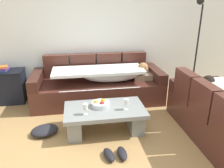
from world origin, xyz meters
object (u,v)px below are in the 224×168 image
object	(u,v)px
coffee_table	(105,116)
floor_lamp	(197,41)
couch_near_window	(224,118)
wine_glass_near_right	(126,102)
pair_of_shoes	(116,154)
crumpled_garment	(45,130)
fruit_bowl	(101,104)
wine_glass_near_left	(85,107)
couch_along_wall	(100,85)
side_cabinet	(6,87)
book_stack_on_cabinet	(3,69)

from	to	relation	value
coffee_table	floor_lamp	world-z (taller)	floor_lamp
couch_near_window	wine_glass_near_right	distance (m)	1.40
coffee_table	wine_glass_near_right	bearing A→B (deg)	-17.63
pair_of_shoes	crumpled_garment	size ratio (longest dim) A/B	0.80
fruit_bowl	wine_glass_near_left	world-z (taller)	wine_glass_near_left
couch_along_wall	fruit_bowl	world-z (taller)	couch_along_wall
couch_along_wall	wine_glass_near_right	xyz separation A→B (m)	(0.25, -1.21, 0.17)
couch_near_window	wine_glass_near_left	bearing A→B (deg)	80.07
fruit_bowl	wine_glass_near_right	size ratio (longest dim) A/B	1.69
couch_near_window	crumpled_garment	size ratio (longest dim) A/B	4.84
side_cabinet	crumpled_garment	bearing A→B (deg)	-56.73
wine_glass_near_left	couch_along_wall	bearing A→B (deg)	74.54
wine_glass_near_right	side_cabinet	world-z (taller)	side_cabinet
couch_along_wall	book_stack_on_cabinet	world-z (taller)	couch_along_wall
wine_glass_near_right	floor_lamp	size ratio (longest dim) A/B	0.09
pair_of_shoes	couch_near_window	bearing A→B (deg)	5.96
couch_along_wall	crumpled_garment	bearing A→B (deg)	-132.20
book_stack_on_cabinet	pair_of_shoes	size ratio (longest dim) A/B	0.65
wine_glass_near_left	wine_glass_near_right	xyz separation A→B (m)	(0.60, 0.05, 0.00)
wine_glass_near_right	pair_of_shoes	bearing A→B (deg)	-114.74
fruit_bowl	wine_glass_near_left	xyz separation A→B (m)	(-0.24, -0.21, 0.08)
crumpled_garment	book_stack_on_cabinet	bearing A→B (deg)	123.03
fruit_bowl	book_stack_on_cabinet	world-z (taller)	book_stack_on_cabinet
wine_glass_near_left	floor_lamp	distance (m)	2.80
crumpled_garment	coffee_table	bearing A→B (deg)	-2.47
pair_of_shoes	wine_glass_near_right	bearing A→B (deg)	65.26
couch_along_wall	fruit_bowl	xyz separation A→B (m)	(-0.11, -1.04, 0.09)
side_cabinet	floor_lamp	bearing A→B (deg)	-1.49
wine_glass_near_right	floor_lamp	xyz separation A→B (m)	(1.76, 1.33, 0.62)
fruit_bowl	wine_glass_near_left	distance (m)	0.33
wine_glass_near_left	crumpled_garment	size ratio (longest dim) A/B	0.42
floor_lamp	couch_along_wall	bearing A→B (deg)	-176.43
floor_lamp	book_stack_on_cabinet	bearing A→B (deg)	178.53
wine_glass_near_right	couch_along_wall	bearing A→B (deg)	101.63
fruit_bowl	wine_glass_near_right	world-z (taller)	wine_glass_near_right
book_stack_on_cabinet	pair_of_shoes	world-z (taller)	book_stack_on_cabinet
couch_along_wall	wine_glass_near_right	bearing A→B (deg)	-78.37
coffee_table	couch_along_wall	bearing A→B (deg)	87.00
wine_glass_near_left	side_cabinet	xyz separation A→B (m)	(-1.47, 1.48, -0.17)
wine_glass_near_right	fruit_bowl	bearing A→B (deg)	155.80
couch_along_wall	coffee_table	distance (m)	1.11
floor_lamp	crumpled_garment	world-z (taller)	floor_lamp
couch_along_wall	wine_glass_near_left	world-z (taller)	couch_along_wall
side_cabinet	crumpled_garment	size ratio (longest dim) A/B	1.80
crumpled_garment	couch_near_window	bearing A→B (deg)	-11.69
floor_lamp	wine_glass_near_right	bearing A→B (deg)	-142.85
book_stack_on_cabinet	crumpled_garment	distance (m)	1.66
side_cabinet	pair_of_shoes	distance (m)	2.70
fruit_bowl	crumpled_garment	bearing A→B (deg)	-178.37
couch_near_window	crumpled_garment	xyz separation A→B (m)	(-2.55, 0.53, -0.28)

